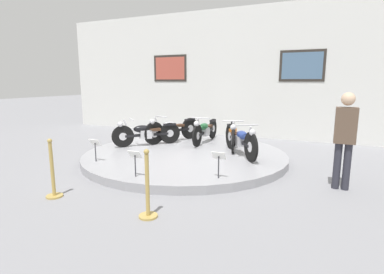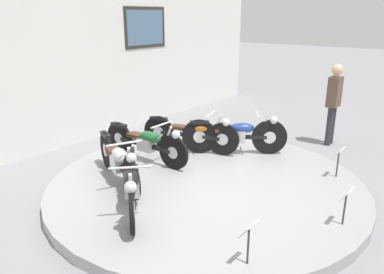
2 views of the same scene
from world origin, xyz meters
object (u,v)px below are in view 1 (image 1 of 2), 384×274
Objects in this scene: motorcycle_silver at (172,129)px; visitor_standing at (345,135)px; motorcycle_green at (205,130)px; motorcycle_blue at (241,139)px; info_placard_front_centre at (135,158)px; stanchion_post_left_of_entry at (53,178)px; motorcycle_orange at (233,133)px; info_placard_front_right at (219,159)px; motorcycle_black at (145,132)px; info_placard_front_left at (95,145)px; stanchion_post_right_of_entry at (148,195)px.

motorcycle_silver is 1.04× the size of visitor_standing.
motorcycle_green is 1.74m from motorcycle_blue.
visitor_standing reaches higher than info_placard_front_centre.
motorcycle_green is 4.18m from visitor_standing.
visitor_standing is 5.18m from stanchion_post_left_of_entry.
motorcycle_blue is at bearing 61.13° from info_placard_front_centre.
visitor_standing reaches higher than motorcycle_orange.
visitor_standing reaches higher than info_placard_front_right.
motorcycle_blue is at bearing 0.01° from motorcycle_black.
motorcycle_green is (0.94, 0.31, -0.02)m from motorcycle_silver.
stanchion_post_left_of_entry is (-2.42, -1.62, -0.20)m from info_placard_front_right.
stanchion_post_left_of_entry reaches higher than info_placard_front_left.
info_placard_front_right is (0.10, -1.91, -0.03)m from motorcycle_blue.
motorcycle_blue is 1.91m from info_placard_front_right.
visitor_standing is (4.50, -1.84, 0.45)m from motorcycle_silver.
info_placard_front_right is (2.84, -1.91, -0.00)m from motorcycle_black.
motorcycle_orange reaches higher than info_placard_front_centre.
motorcycle_green is 1.11× the size of visitor_standing.
motorcycle_orange is 3.75× the size of info_placard_front_right.
motorcycle_silver is 3.61× the size of info_placard_front_centre.
visitor_standing is at bearing -12.31° from motorcycle_black.
stanchion_post_right_of_entry is at bearing -66.25° from motorcycle_silver.
motorcycle_silver is 0.96× the size of motorcycle_orange.
visitor_standing is (4.93, -1.08, 0.47)m from motorcycle_black.
motorcycle_orange is at bearing 66.29° from stanchion_post_left_of_entry.
motorcycle_blue is (0.43, -0.76, 0.01)m from motorcycle_orange.
motorcycle_black is at bearing 146.06° from info_placard_front_right.
info_placard_front_centre is 1.57m from info_placard_front_right.
motorcycle_blue reaches higher than info_placard_front_right.
stanchion_post_left_of_entry is (-1.89, -4.30, -0.22)m from motorcycle_orange.
info_placard_front_centre is (1.37, -2.47, -0.00)m from motorcycle_black.
motorcycle_blue reaches higher than info_placard_front_centre.
motorcycle_orange is at bearing 90.14° from stanchion_post_right_of_entry.
motorcycle_green reaches higher than info_placard_front_centre.
motorcycle_black is 0.76× the size of motorcycle_orange.
motorcycle_silver is at bearing 161.62° from motorcycle_blue.
motorcycle_black is at bearing 87.09° from info_placard_front_left.
motorcycle_blue is 1.62× the size of stanchion_post_right_of_entry.
info_placard_front_centre is (-0.94, -3.24, -0.02)m from motorcycle_orange.
info_placard_front_left is 0.50× the size of stanchion_post_left_of_entry.
motorcycle_black is 5.07m from visitor_standing.
visitor_standing is at bearing -26.12° from motorcycle_blue.
stanchion_post_left_of_entry is 1.90m from stanchion_post_right_of_entry.
info_placard_front_centre is at bearing -118.87° from motorcycle_blue.
motorcycle_green is 4.71m from stanchion_post_right_of_entry.
info_placard_front_left and info_placard_front_centre have the same top height.
motorcycle_black is at bearing -179.99° from motorcycle_blue.
info_placard_front_centre is 0.50× the size of stanchion_post_left_of_entry.
motorcycle_green is at bearing 161.59° from motorcycle_orange.
info_placard_front_left is at bearing -92.91° from motorcycle_black.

